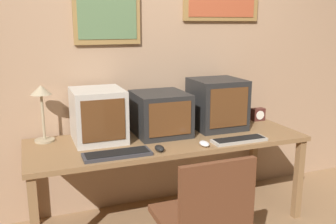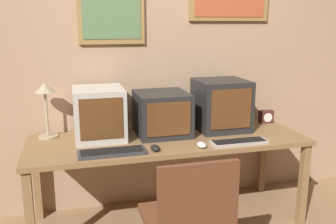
{
  "view_description": "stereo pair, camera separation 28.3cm",
  "coord_description": "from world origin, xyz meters",
  "px_view_note": "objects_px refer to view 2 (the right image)",
  "views": [
    {
      "loc": [
        -0.99,
        -1.61,
        1.56
      ],
      "look_at": [
        0.0,
        0.96,
        0.91
      ],
      "focal_mm": 40.0,
      "sensor_mm": 36.0,
      "label": 1
    },
    {
      "loc": [
        -0.72,
        -1.7,
        1.56
      ],
      "look_at": [
        0.0,
        0.96,
        0.91
      ],
      "focal_mm": 40.0,
      "sensor_mm": 36.0,
      "label": 2
    }
  ],
  "objects_px": {
    "keyboard_main": "(112,152)",
    "desk_clock": "(266,117)",
    "mouse_near_keyboard": "(155,148)",
    "monitor_center": "(162,113)",
    "desk_lamp": "(45,98)",
    "monitor_left": "(99,113)",
    "keyboard_side": "(239,142)",
    "mouse_far_corner": "(202,145)",
    "monitor_right": "(221,105)"
  },
  "relations": [
    {
      "from": "monitor_center",
      "to": "mouse_near_keyboard",
      "type": "relative_size",
      "value": 4.16
    },
    {
      "from": "mouse_near_keyboard",
      "to": "desk_clock",
      "type": "bearing_deg",
      "value": 22.81
    },
    {
      "from": "monitor_right",
      "to": "keyboard_main",
      "type": "xyz_separation_m",
      "value": [
        -0.95,
        -0.38,
        -0.19
      ]
    },
    {
      "from": "keyboard_side",
      "to": "mouse_far_corner",
      "type": "xyz_separation_m",
      "value": [
        -0.29,
        -0.0,
        0.01
      ]
    },
    {
      "from": "monitor_left",
      "to": "mouse_far_corner",
      "type": "height_order",
      "value": "monitor_left"
    },
    {
      "from": "keyboard_side",
      "to": "mouse_near_keyboard",
      "type": "xyz_separation_m",
      "value": [
        -0.63,
        0.01,
        0.01
      ]
    },
    {
      "from": "keyboard_main",
      "to": "desk_clock",
      "type": "bearing_deg",
      "value": 18.08
    },
    {
      "from": "monitor_center",
      "to": "desk_clock",
      "type": "height_order",
      "value": "monitor_center"
    },
    {
      "from": "monitor_right",
      "to": "monitor_center",
      "type": "bearing_deg",
      "value": -179.23
    },
    {
      "from": "monitor_left",
      "to": "mouse_far_corner",
      "type": "xyz_separation_m",
      "value": [
        0.68,
        -0.41,
        -0.18
      ]
    },
    {
      "from": "keyboard_main",
      "to": "mouse_near_keyboard",
      "type": "xyz_separation_m",
      "value": [
        0.3,
        -0.01,
        0.01
      ]
    },
    {
      "from": "monitor_center",
      "to": "desk_lamp",
      "type": "height_order",
      "value": "desk_lamp"
    },
    {
      "from": "keyboard_main",
      "to": "mouse_far_corner",
      "type": "bearing_deg",
      "value": -2.16
    },
    {
      "from": "keyboard_main",
      "to": "mouse_near_keyboard",
      "type": "distance_m",
      "value": 0.3
    },
    {
      "from": "monitor_left",
      "to": "monitor_right",
      "type": "height_order",
      "value": "monitor_right"
    },
    {
      "from": "monitor_left",
      "to": "monitor_center",
      "type": "height_order",
      "value": "monitor_left"
    },
    {
      "from": "mouse_far_corner",
      "to": "desk_clock",
      "type": "relative_size",
      "value": 0.89
    },
    {
      "from": "monitor_left",
      "to": "monitor_center",
      "type": "distance_m",
      "value": 0.49
    },
    {
      "from": "monitor_right",
      "to": "mouse_near_keyboard",
      "type": "relative_size",
      "value": 3.91
    },
    {
      "from": "monitor_right",
      "to": "mouse_far_corner",
      "type": "xyz_separation_m",
      "value": [
        -0.32,
        -0.41,
        -0.19
      ]
    },
    {
      "from": "keyboard_side",
      "to": "mouse_far_corner",
      "type": "height_order",
      "value": "mouse_far_corner"
    },
    {
      "from": "monitor_left",
      "to": "monitor_center",
      "type": "relative_size",
      "value": 0.95
    },
    {
      "from": "monitor_left",
      "to": "desk_clock",
      "type": "bearing_deg",
      "value": 2.92
    },
    {
      "from": "keyboard_main",
      "to": "keyboard_side",
      "type": "xyz_separation_m",
      "value": [
        0.92,
        -0.02,
        0.0
      ]
    },
    {
      "from": "desk_clock",
      "to": "monitor_right",
      "type": "bearing_deg",
      "value": -170.55
    },
    {
      "from": "keyboard_main",
      "to": "desk_lamp",
      "type": "xyz_separation_m",
      "value": [
        -0.43,
        0.5,
        0.3
      ]
    },
    {
      "from": "monitor_right",
      "to": "mouse_far_corner",
      "type": "height_order",
      "value": "monitor_right"
    },
    {
      "from": "monitor_left",
      "to": "keyboard_main",
      "type": "relative_size",
      "value": 0.91
    },
    {
      "from": "desk_lamp",
      "to": "monitor_left",
      "type": "bearing_deg",
      "value": -16.89
    },
    {
      "from": "monitor_left",
      "to": "keyboard_side",
      "type": "relative_size",
      "value": 0.98
    },
    {
      "from": "mouse_far_corner",
      "to": "desk_lamp",
      "type": "distance_m",
      "value": 1.23
    },
    {
      "from": "keyboard_main",
      "to": "desk_clock",
      "type": "xyz_separation_m",
      "value": [
        1.42,
        0.46,
        0.04
      ]
    },
    {
      "from": "desk_lamp",
      "to": "mouse_near_keyboard",
      "type": "bearing_deg",
      "value": -35.17
    },
    {
      "from": "mouse_far_corner",
      "to": "keyboard_main",
      "type": "bearing_deg",
      "value": 177.84
    },
    {
      "from": "mouse_far_corner",
      "to": "monitor_left",
      "type": "bearing_deg",
      "value": 148.79
    },
    {
      "from": "desk_clock",
      "to": "monitor_center",
      "type": "bearing_deg",
      "value": -175.04
    },
    {
      "from": "keyboard_side",
      "to": "mouse_far_corner",
      "type": "distance_m",
      "value": 0.29
    },
    {
      "from": "monitor_right",
      "to": "desk_lamp",
      "type": "xyz_separation_m",
      "value": [
        -1.38,
        0.12,
        0.11
      ]
    },
    {
      "from": "monitor_center",
      "to": "desk_lamp",
      "type": "bearing_deg",
      "value": 171.75
    },
    {
      "from": "monitor_left",
      "to": "mouse_near_keyboard",
      "type": "distance_m",
      "value": 0.55
    },
    {
      "from": "keyboard_main",
      "to": "desk_lamp",
      "type": "distance_m",
      "value": 0.73
    },
    {
      "from": "keyboard_main",
      "to": "desk_lamp",
      "type": "relative_size",
      "value": 1.07
    },
    {
      "from": "keyboard_main",
      "to": "mouse_far_corner",
      "type": "relative_size",
      "value": 4.31
    },
    {
      "from": "keyboard_side",
      "to": "desk_lamp",
      "type": "height_order",
      "value": "desk_lamp"
    },
    {
      "from": "monitor_center",
      "to": "desk_lamp",
      "type": "relative_size",
      "value": 1.03
    },
    {
      "from": "mouse_near_keyboard",
      "to": "keyboard_side",
      "type": "bearing_deg",
      "value": -1.21
    },
    {
      "from": "mouse_near_keyboard",
      "to": "desk_clock",
      "type": "height_order",
      "value": "desk_clock"
    },
    {
      "from": "monitor_left",
      "to": "mouse_far_corner",
      "type": "distance_m",
      "value": 0.81
    },
    {
      "from": "monitor_right",
      "to": "desk_lamp",
      "type": "distance_m",
      "value": 1.39
    },
    {
      "from": "monitor_left",
      "to": "desk_clock",
      "type": "relative_size",
      "value": 3.49
    }
  ]
}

